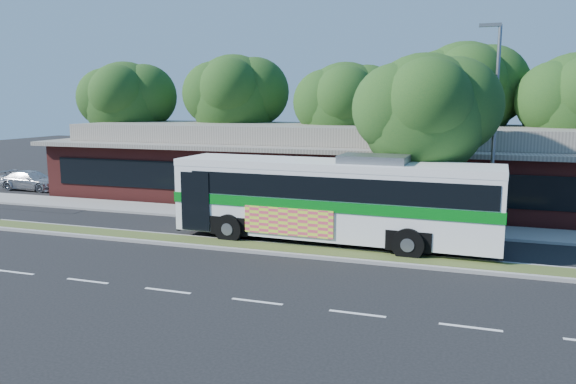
% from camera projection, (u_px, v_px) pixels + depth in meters
% --- Properties ---
extents(ground, '(120.00, 120.00, 0.00)m').
position_uv_depth(ground, '(233.00, 251.00, 22.17)').
color(ground, black).
rests_on(ground, ground).
extents(median_strip, '(26.00, 1.10, 0.15)m').
position_uv_depth(median_strip, '(239.00, 245.00, 22.72)').
color(median_strip, '#445222').
rests_on(median_strip, ground).
extents(sidewalk, '(44.00, 2.60, 0.12)m').
position_uv_depth(sidewalk, '(286.00, 218.00, 28.15)').
color(sidewalk, gray).
rests_on(sidewalk, ground).
extents(parking_lot, '(14.00, 12.00, 0.01)m').
position_uv_depth(parking_lot, '(47.00, 190.00, 37.19)').
color(parking_lot, black).
rests_on(parking_lot, ground).
extents(plaza_building, '(33.20, 11.20, 4.45)m').
position_uv_depth(plaza_building, '(321.00, 163.00, 33.98)').
color(plaza_building, maroon).
rests_on(plaza_building, ground).
extents(lamp_post, '(0.93, 0.18, 9.07)m').
position_uv_depth(lamp_post, '(494.00, 124.00, 23.99)').
color(lamp_post, slate).
rests_on(lamp_post, ground).
extents(tree_bg_a, '(6.47, 5.80, 8.63)m').
position_uv_depth(tree_bg_a, '(132.00, 101.00, 39.98)').
color(tree_bg_a, black).
rests_on(tree_bg_a, ground).
extents(tree_bg_b, '(6.69, 6.00, 9.00)m').
position_uv_depth(tree_bg_b, '(241.00, 97.00, 38.36)').
color(tree_bg_b, black).
rests_on(tree_bg_b, ground).
extents(tree_bg_c, '(6.24, 5.60, 8.26)m').
position_uv_depth(tree_bg_c, '(352.00, 105.00, 34.99)').
color(tree_bg_c, black).
rests_on(tree_bg_c, ground).
extents(tree_bg_d, '(6.91, 6.20, 9.37)m').
position_uv_depth(tree_bg_d, '(471.00, 92.00, 33.59)').
color(tree_bg_d, black).
rests_on(tree_bg_d, ground).
extents(transit_bus, '(13.43, 3.47, 3.74)m').
position_uv_depth(transit_bus, '(335.00, 194.00, 22.98)').
color(transit_bus, white).
rests_on(transit_bus, ground).
extents(sedan, '(4.43, 1.84, 1.28)m').
position_uv_depth(sedan, '(32.00, 181.00, 37.23)').
color(sedan, '#A8A9AF').
rests_on(sedan, ground).
extents(sidewalk_tree, '(5.97, 5.36, 7.90)m').
position_uv_depth(sidewalk_tree, '(433.00, 113.00, 24.17)').
color(sidewalk_tree, black).
rests_on(sidewalk_tree, ground).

